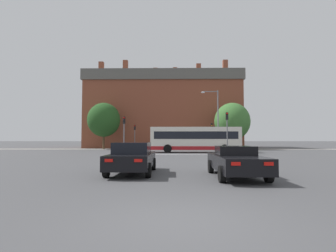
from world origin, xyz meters
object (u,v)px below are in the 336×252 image
traffic_light_near_left (124,129)px  traffic_light_near_right (227,126)px  street_lamp_junction (215,114)px  car_roadster_right (236,161)px  traffic_light_far_left (135,133)px  traffic_light_far_right (212,132)px  car_saloon_left (132,158)px  pedestrian_waiting (156,143)px  bus_crossing_lead (195,139)px

traffic_light_near_left → traffic_light_near_right: bearing=-3.4°
traffic_light_near_right → street_lamp_junction: 6.04m
car_roadster_right → traffic_light_near_right: 17.45m
traffic_light_far_left → traffic_light_near_right: traffic_light_near_right is taller
traffic_light_near_right → traffic_light_far_right: 13.31m
car_saloon_left → traffic_light_far_left: 29.76m
traffic_light_far_left → traffic_light_far_right: traffic_light_far_right is taller
traffic_light_near_right → traffic_light_far_right: size_ratio=1.09×
car_saloon_left → traffic_light_near_left: traffic_light_near_left is taller
traffic_light_near_left → pedestrian_waiting: bearing=79.5°
car_saloon_left → pedestrian_waiting: size_ratio=2.84×
car_roadster_right → street_lamp_junction: street_lamp_junction is taller
traffic_light_near_left → bus_crossing_lead: bearing=22.1°
street_lamp_junction → traffic_light_near_left: bearing=-155.3°
traffic_light_far_right → pedestrian_waiting: (-9.00, 1.82, -1.87)m
car_roadster_right → traffic_light_near_right: (3.23, 16.98, 2.35)m
car_roadster_right → traffic_light_near_left: bearing=114.7°
traffic_light_far_left → bus_crossing_lead: bearing=-47.4°
car_saloon_left → traffic_light_far_left: traffic_light_far_left is taller
traffic_light_far_right → pedestrian_waiting: bearing=168.5°
street_lamp_junction → traffic_light_near_right: bearing=-86.8°
traffic_light_near_right → traffic_light_near_left: 11.34m
car_saloon_left → traffic_light_near_left: bearing=102.1°
car_saloon_left → street_lamp_junction: size_ratio=0.57×
pedestrian_waiting → traffic_light_far_right: bearing=-18.5°
bus_crossing_lead → street_lamp_junction: size_ratio=1.36×
traffic_light_near_right → traffic_light_far_right: bearing=88.4°
traffic_light_far_right → street_lamp_junction: street_lamp_junction is taller
car_saloon_left → pedestrian_waiting: pedestrian_waiting is taller
traffic_light_near_right → pedestrian_waiting: 17.55m
car_roadster_right → traffic_light_far_left: (-8.73, 30.60, 1.97)m
car_roadster_right → pedestrian_waiting: (-5.41, 32.11, 0.25)m
bus_crossing_lead → car_saloon_left: bearing=166.4°
traffic_light_near_right → traffic_light_far_left: bearing=131.3°
bus_crossing_lead → traffic_light_near_left: traffic_light_near_left is taller
car_saloon_left → bus_crossing_lead: (4.77, 19.80, 0.91)m
traffic_light_near_left → street_lamp_junction: (11.00, 5.07, 2.06)m
street_lamp_junction → bus_crossing_lead: bearing=-148.0°
bus_crossing_lead → street_lamp_junction: (2.79, 1.74, 3.19)m
pedestrian_waiting → traffic_light_near_right: bearing=-67.3°
car_saloon_left → traffic_light_far_right: traffic_light_far_right is taller
car_saloon_left → street_lamp_junction: bearing=71.0°
car_roadster_right → car_saloon_left: bearing=165.8°
traffic_light_near_right → traffic_light_near_left: bearing=176.6°
traffic_light_near_left → traffic_light_far_left: bearing=92.8°
traffic_light_far_left → pedestrian_waiting: 4.04m
traffic_light_near_right → car_saloon_left: bearing=-116.5°
traffic_light_far_left → street_lamp_junction: street_lamp_junction is taller
car_roadster_right → street_lamp_junction: 23.29m
car_roadster_right → traffic_light_near_right: traffic_light_near_right is taller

